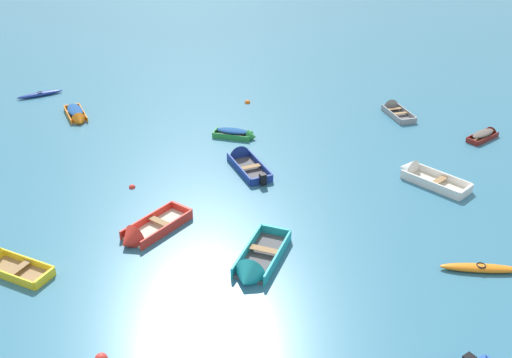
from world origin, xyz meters
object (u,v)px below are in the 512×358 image
object	(u,v)px
rowboat_orange_outer_left	(77,115)
rowboat_green_back_row_left	(239,134)
rowboat_maroon_far_back	(486,134)
rowboat_grey_back_row_center	(393,109)
rowboat_white_near_right	(419,175)
rowboat_yellow_cluster_outer	(0,263)
rowboat_turquoise_far_left	(254,268)
mooring_buoy_between_boats_right	(247,103)
rowboat_deep_blue_near_camera	(243,160)
kayak_orange_outer_right	(481,268)
rowboat_red_cluster_inner	(142,235)
mooring_buoy_trailing	(132,188)
kayak_deep_blue_midfield_left	(40,94)

from	to	relation	value
rowboat_orange_outer_left	rowboat_green_back_row_left	distance (m)	11.43
rowboat_maroon_far_back	rowboat_grey_back_row_center	distance (m)	6.60
rowboat_white_near_right	rowboat_yellow_cluster_outer	bearing A→B (deg)	-149.05
rowboat_turquoise_far_left	mooring_buoy_between_boats_right	xyz separation A→B (m)	(-3.70, 19.33, -0.24)
rowboat_grey_back_row_center	rowboat_deep_blue_near_camera	size ratio (longest dim) A/B	0.84
rowboat_grey_back_row_center	mooring_buoy_between_boats_right	xyz separation A→B (m)	(-10.24, -0.03, -0.18)
rowboat_grey_back_row_center	kayak_orange_outer_right	world-z (taller)	rowboat_grey_back_row_center
rowboat_green_back_row_left	rowboat_deep_blue_near_camera	size ratio (longest dim) A/B	0.70
rowboat_green_back_row_left	mooring_buoy_between_boats_right	bearing A→B (deg)	94.90
rowboat_grey_back_row_center	rowboat_red_cluster_inner	bearing A→B (deg)	-124.50
rowboat_grey_back_row_center	rowboat_yellow_cluster_outer	world-z (taller)	rowboat_yellow_cluster_outer
kayak_orange_outer_right	mooring_buoy_trailing	xyz separation A→B (m)	(-17.32, 4.54, -0.16)
rowboat_deep_blue_near_camera	rowboat_red_cluster_inner	bearing A→B (deg)	-111.50
rowboat_green_back_row_left	mooring_buoy_between_boats_right	world-z (taller)	rowboat_green_back_row_left
rowboat_yellow_cluster_outer	kayak_deep_blue_midfield_left	bearing A→B (deg)	112.44
rowboat_red_cluster_inner	rowboat_grey_back_row_center	distance (m)	21.45
kayak_deep_blue_midfield_left	rowboat_white_near_right	bearing A→B (deg)	-17.48
mooring_buoy_between_boats_right	rowboat_deep_blue_near_camera	bearing A→B (deg)	-81.63
rowboat_grey_back_row_center	kayak_orange_outer_right	xyz separation A→B (m)	(3.07, -17.69, -0.02)
rowboat_orange_outer_left	mooring_buoy_trailing	size ratio (longest dim) A/B	9.23
kayak_deep_blue_midfield_left	mooring_buoy_trailing	distance (m)	16.51
kayak_orange_outer_right	rowboat_deep_blue_near_camera	distance (m)	14.56
rowboat_orange_outer_left	rowboat_yellow_cluster_outer	distance (m)	16.35
rowboat_white_near_right	mooring_buoy_between_boats_right	world-z (taller)	rowboat_white_near_right
rowboat_deep_blue_near_camera	mooring_buoy_trailing	world-z (taller)	rowboat_deep_blue_near_camera
rowboat_red_cluster_inner	kayak_orange_outer_right	xyz separation A→B (m)	(15.22, -0.01, -0.06)
rowboat_green_back_row_left	rowboat_white_near_right	distance (m)	11.39
rowboat_white_near_right	rowboat_green_back_row_left	bearing A→B (deg)	161.65
rowboat_red_cluster_inner	rowboat_white_near_right	distance (m)	15.51
mooring_buoy_trailing	mooring_buoy_between_boats_right	bearing A→B (deg)	73.04
rowboat_maroon_far_back	rowboat_turquoise_far_left	bearing A→B (deg)	-127.42
rowboat_orange_outer_left	kayak_deep_blue_midfield_left	xyz separation A→B (m)	(-4.51, 3.60, -0.12)
rowboat_orange_outer_left	rowboat_turquoise_far_left	world-z (taller)	rowboat_turquoise_far_left
rowboat_maroon_far_back	rowboat_turquoise_far_left	size ratio (longest dim) A/B	0.57
rowboat_turquoise_far_left	mooring_buoy_between_boats_right	world-z (taller)	rowboat_turquoise_far_left
kayak_orange_outer_right	rowboat_deep_blue_near_camera	bearing A→B (deg)	145.11
rowboat_red_cluster_inner	mooring_buoy_trailing	xyz separation A→B (m)	(-2.10, 4.53, -0.21)
rowboat_red_cluster_inner	kayak_orange_outer_right	size ratio (longest dim) A/B	1.19
kayak_orange_outer_right	rowboat_maroon_far_back	bearing A→B (deg)	79.72
rowboat_maroon_far_back	mooring_buoy_trailing	xyz separation A→B (m)	(-19.91, -9.76, -0.24)
rowboat_yellow_cluster_outer	rowboat_orange_outer_left	bearing A→B (deg)	102.61
mooring_buoy_trailing	kayak_orange_outer_right	bearing A→B (deg)	-14.68
rowboat_orange_outer_left	rowboat_grey_back_row_center	xyz separation A→B (m)	(21.10, 4.77, -0.10)
rowboat_white_near_right	rowboat_grey_back_row_center	distance (m)	9.63
mooring_buoy_between_boats_right	rowboat_white_near_right	bearing A→B (deg)	-40.12
rowboat_grey_back_row_center	rowboat_yellow_cluster_outer	bearing A→B (deg)	-130.22
rowboat_white_near_right	kayak_orange_outer_right	bearing A→B (deg)	-76.19
rowboat_orange_outer_left	kayak_orange_outer_right	world-z (taller)	rowboat_orange_outer_left
rowboat_turquoise_far_left	rowboat_maroon_far_back	bearing A→B (deg)	52.58
rowboat_yellow_cluster_outer	kayak_orange_outer_right	distance (m)	20.82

